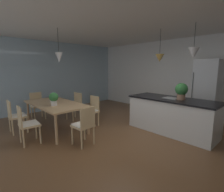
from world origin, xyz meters
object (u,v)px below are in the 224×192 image
dining_table (55,105)px  chair_window_end (37,105)px  chair_kitchen_end (84,124)px  kitchen_island (172,115)px  chair_far_right (91,110)px  chair_far_left (75,105)px  chair_near_right (27,123)px  potted_plant_on_island (181,90)px  refrigerator (206,92)px  potted_plant_on_table (54,98)px  chair_near_left (16,115)px  vase_on_dining_table (53,98)px

dining_table → chair_window_end: 1.38m
chair_kitchen_end → kitchen_island: size_ratio=0.39×
chair_far_right → chair_kitchen_end: size_ratio=1.00×
chair_far_right → chair_far_left: 0.90m
dining_table → chair_far_left: bearing=117.3°
chair_near_right → chair_far_right: bearing=89.9°
chair_window_end → potted_plant_on_island: size_ratio=2.09×
dining_table → kitchen_island: kitchen_island is taller
chair_window_end → chair_near_right: bearing=-26.0°
refrigerator → potted_plant_on_island: refrigerator is taller
refrigerator → potted_plant_on_table: 4.46m
chair_far_right → chair_window_end: bearing=-154.1°
chair_far_right → dining_table: bearing=-116.9°
chair_far_left → potted_plant_on_table: size_ratio=2.60×
chair_far_right → chair_far_left: bearing=-180.0°
dining_table → kitchen_island: bearing=42.9°
chair_near_left → dining_table: bearing=62.9°
chair_near_right → chair_window_end: 2.02m
chair_kitchen_end → refrigerator: bearing=71.0°
dining_table → vase_on_dining_table: 0.27m
chair_near_right → vase_on_dining_table: 1.18m
chair_kitchen_end → chair_window_end: bearing=-180.0°
chair_far_right → chair_near_left: size_ratio=1.00×
chair_near_right → dining_table: bearing=116.8°
chair_far_right → chair_far_left: (-0.90, -0.00, 0.00)m
refrigerator → potted_plant_on_island: (-0.11, -1.50, 0.17)m
chair_kitchen_end → chair_near_left: (-1.82, -0.89, 0.00)m
chair_near_right → potted_plant_on_table: (-0.18, 0.73, 0.45)m
refrigerator → potted_plant_on_island: 1.51m
chair_kitchen_end → chair_near_left: bearing=-154.1°
chair_near_left → potted_plant_on_island: potted_plant_on_island is taller
dining_table → vase_on_dining_table: bearing=172.8°
potted_plant_on_island → potted_plant_on_table: 3.21m
chair_near_right → chair_kitchen_end: bearing=43.8°
vase_on_dining_table → chair_near_left: bearing=-105.3°
chair_far_right → chair_kitchen_end: (0.92, -0.88, 0.00)m
refrigerator → potted_plant_on_table: (-2.36, -3.79, -0.04)m
chair_far_right → potted_plant_on_island: 2.50m
chair_near_left → vase_on_dining_table: (0.25, 0.91, 0.37)m
kitchen_island → refrigerator: size_ratio=1.16×
chair_far_right → chair_window_end: 2.02m
chair_far_left → kitchen_island: (2.75, 1.25, -0.01)m
dining_table → chair_far_left: size_ratio=2.30×
dining_table → refrigerator: (2.62, 3.63, 0.29)m
chair_near_right → potted_plant_on_island: potted_plant_on_island is taller
chair_far_right → potted_plant_on_island: (2.06, 1.25, 0.66)m
chair_kitchen_end → potted_plant_on_table: (-1.11, -0.16, 0.45)m
kitchen_island → vase_on_dining_table: (-2.50, -2.11, 0.39)m
refrigerator → potted_plant_on_island: size_ratio=4.64×
chair_far_right → vase_on_dining_table: size_ratio=3.89×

